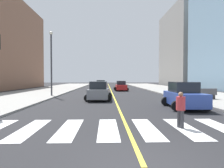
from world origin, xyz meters
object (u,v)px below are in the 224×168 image
(park_bench, at_px, (208,94))
(pedestrian_crossing, at_px, (181,108))
(car_blue_nearest, at_px, (184,96))
(street_lamp, at_px, (51,58))
(car_green_second, at_px, (101,85))
(car_gray_fourth, at_px, (99,91))
(car_red_third, at_px, (121,86))

(park_bench, relative_size, pedestrian_crossing, 1.08)
(car_blue_nearest, height_order, street_lamp, street_lamp)
(car_blue_nearest, relative_size, car_green_second, 1.04)
(car_gray_fourth, height_order, street_lamp, street_lamp)
(park_bench, bearing_deg, street_lamp, 71.01)
(car_green_second, xyz_separation_m, pedestrian_crossing, (4.58, -31.94, 0.01))
(car_green_second, height_order, street_lamp, street_lamp)
(car_red_third, height_order, street_lamp, street_lamp)
(car_gray_fourth, bearing_deg, car_blue_nearest, -38.09)
(car_blue_nearest, bearing_deg, car_gray_fourth, -38.24)
(car_blue_nearest, bearing_deg, pedestrian_crossing, 68.89)
(car_green_second, relative_size, street_lamp, 0.55)
(car_green_second, relative_size, car_red_third, 1.06)
(car_gray_fourth, height_order, pedestrian_crossing, car_gray_fourth)
(pedestrian_crossing, bearing_deg, car_red_third, -21.08)
(car_green_second, xyz_separation_m, car_gray_fourth, (0.32, -19.99, 0.02))
(car_green_second, distance_m, park_bench, 23.77)
(street_lamp, bearing_deg, pedestrian_crossing, -57.27)
(street_lamp, bearing_deg, car_green_second, 69.29)
(pedestrian_crossing, bearing_deg, car_blue_nearest, -45.72)
(car_green_second, relative_size, pedestrian_crossing, 2.65)
(car_green_second, distance_m, pedestrian_crossing, 32.27)
(car_red_third, bearing_deg, park_bench, 114.76)
(street_lamp, bearing_deg, car_blue_nearest, -38.00)
(car_blue_nearest, distance_m, street_lamp, 17.11)
(car_blue_nearest, bearing_deg, car_red_third, -79.30)
(park_bench, height_order, pedestrian_crossing, pedestrian_crossing)
(car_blue_nearest, height_order, car_green_second, car_blue_nearest)
(park_bench, distance_m, pedestrian_crossing, 13.55)
(pedestrian_crossing, bearing_deg, park_bench, -55.25)
(car_blue_nearest, height_order, park_bench, car_blue_nearest)
(car_green_second, distance_m, car_gray_fourth, 20.00)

